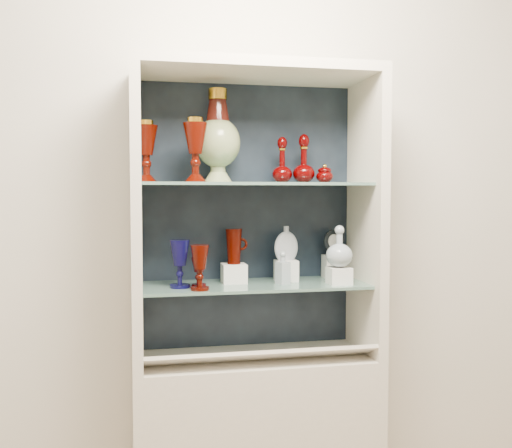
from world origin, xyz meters
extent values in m
cube|color=white|center=(0.00, 1.75, 1.40)|extent=(3.50, 0.02, 2.80)
cube|color=beige|center=(0.00, 1.53, 0.38)|extent=(1.00, 0.40, 0.75)
cube|color=black|center=(0.00, 1.72, 1.32)|extent=(0.98, 0.02, 1.15)
cube|color=beige|center=(-0.48, 1.53, 1.32)|extent=(0.04, 0.40, 1.15)
cube|color=beige|center=(0.48, 1.53, 1.32)|extent=(0.04, 0.40, 1.15)
cube|color=beige|center=(0.00, 1.53, 1.92)|extent=(1.00, 0.40, 0.04)
cube|color=slate|center=(0.00, 1.55, 1.04)|extent=(0.92, 0.34, 0.01)
cube|color=slate|center=(0.00, 1.55, 1.46)|extent=(0.92, 0.34, 0.01)
cube|color=beige|center=(0.00, 1.42, 0.78)|extent=(0.92, 0.17, 0.09)
cube|color=white|center=(0.33, 1.42, 0.80)|extent=(0.10, 0.06, 0.03)
cube|color=white|center=(-0.26, 1.42, 0.80)|extent=(0.10, 0.06, 0.03)
cube|color=silver|center=(-0.08, 1.59, 1.09)|extent=(0.10, 0.10, 0.08)
cube|color=silver|center=(0.14, 1.59, 1.09)|extent=(0.09, 0.09, 0.09)
cube|color=silver|center=(0.34, 1.47, 1.08)|extent=(0.09, 0.09, 0.07)
cube|color=silver|center=(0.37, 1.65, 1.10)|extent=(0.08, 0.08, 0.10)
camera|label=1|loc=(-0.46, -0.76, 1.43)|focal=40.00mm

